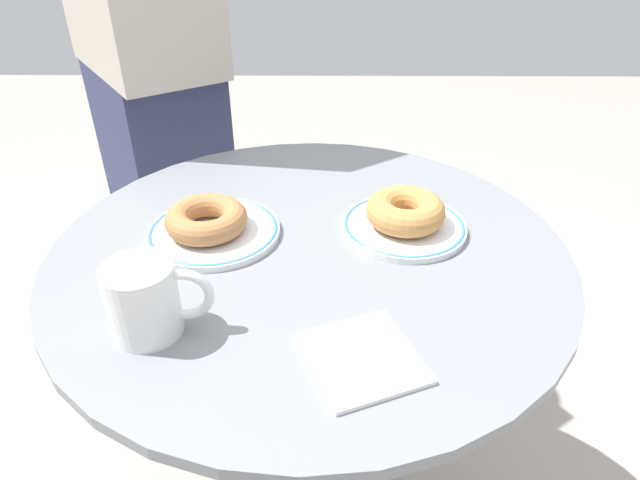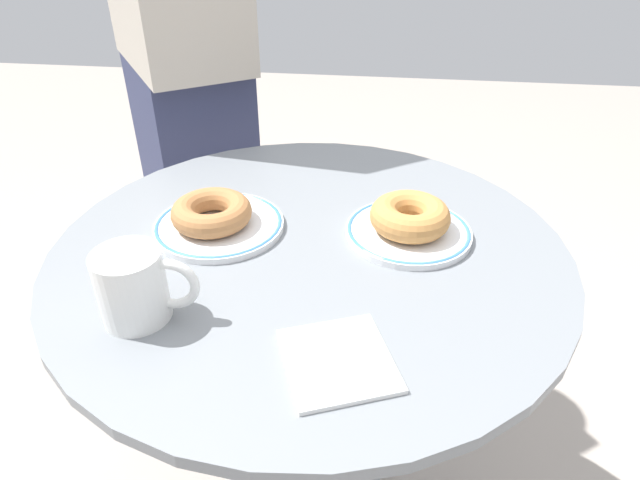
# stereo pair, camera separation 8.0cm
# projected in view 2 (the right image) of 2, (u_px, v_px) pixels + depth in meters

# --- Properties ---
(cafe_table) EXTENTS (0.77, 0.77, 0.77)m
(cafe_table) POSITION_uv_depth(u_px,v_px,m) (311.00, 351.00, 0.94)
(cafe_table) COLOR slate
(cafe_table) RESTS_ON ground
(plate_left) EXTENTS (0.20, 0.20, 0.01)m
(plate_left) POSITION_uv_depth(u_px,v_px,m) (219.00, 225.00, 0.85)
(plate_left) COLOR white
(plate_left) RESTS_ON cafe_table
(plate_right) EXTENTS (0.19, 0.19, 0.01)m
(plate_right) POSITION_uv_depth(u_px,v_px,m) (408.00, 231.00, 0.83)
(plate_right) COLOR white
(plate_right) RESTS_ON cafe_table
(donut_cinnamon) EXTENTS (0.16, 0.16, 0.04)m
(donut_cinnamon) POSITION_uv_depth(u_px,v_px,m) (212.00, 212.00, 0.83)
(donut_cinnamon) COLOR #A36B3D
(donut_cinnamon) RESTS_ON plate_left
(donut_old_fashioned) EXTENTS (0.16, 0.16, 0.04)m
(donut_old_fashioned) POSITION_uv_depth(u_px,v_px,m) (410.00, 216.00, 0.82)
(donut_old_fashioned) COLOR #BC7F42
(donut_old_fashioned) RESTS_ON plate_right
(paper_napkin) EXTENTS (0.16, 0.16, 0.01)m
(paper_napkin) POSITION_uv_depth(u_px,v_px,m) (338.00, 360.00, 0.61)
(paper_napkin) COLOR white
(paper_napkin) RESTS_ON cafe_table
(coffee_mug) EXTENTS (0.12, 0.08, 0.09)m
(coffee_mug) POSITION_uv_depth(u_px,v_px,m) (135.00, 286.00, 0.65)
(coffee_mug) COLOR white
(coffee_mug) RESTS_ON cafe_table
(person_figure) EXTENTS (0.40, 0.44, 1.67)m
(person_figure) POSITION_uv_depth(u_px,v_px,m) (186.00, 87.00, 1.26)
(person_figure) COLOR #2D3351
(person_figure) RESTS_ON ground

